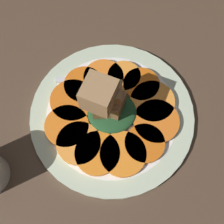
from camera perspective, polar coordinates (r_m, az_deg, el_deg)
The scene contains 16 objects.
table_slab at distance 56.23cm, azimuth 0.00°, elevation -1.16°, with size 120.00×120.00×2.00cm, color #4C3828.
plate at distance 54.81cm, azimuth 0.00°, elevation -0.61°, with size 28.73×28.73×1.05cm.
carrot_slice_0 at distance 56.33cm, azimuth -5.17°, elevation 4.96°, with size 7.12×7.12×0.84cm, color orange.
carrot_slice_1 at distance 55.24cm, azimuth -7.21°, elevation 2.12°, with size 7.92×7.92×0.84cm, color orange.
carrot_slice_2 at distance 53.62cm, azimuth -8.26°, elevation -2.58°, with size 7.59×7.59×0.84cm, color orange.
carrot_slice_3 at distance 52.46cm, azimuth -6.12°, elevation -5.67°, with size 7.48×7.48×0.84cm, color orange.
carrot_slice_4 at distance 51.78cm, azimuth -2.69°, elevation -7.54°, with size 7.52×7.52×0.84cm, color orange.
carrot_slice_5 at distance 51.72cm, azimuth 2.04°, elevation -7.67°, with size 7.73×7.73×0.84cm, color orange.
carrot_slice_6 at distance 52.44cm, azimuth 6.00°, elevation -5.72°, with size 6.76×6.76×0.84cm, color #D76215.
carrot_slice_7 at distance 53.89cm, azimuth 8.09°, elevation -1.69°, with size 7.94×7.94×0.84cm, color orange.
carrot_slice_8 at distance 55.19cm, azimuth 7.40°, elevation 1.93°, with size 7.84×7.84×0.84cm, color orange.
carrot_slice_9 at distance 56.38cm, azimuth 5.36°, elevation 5.02°, with size 6.54×6.54×0.84cm, color #D45F12.
carrot_slice_10 at distance 56.96cm, azimuth 2.23°, elevation 6.57°, with size 6.02×6.02×0.84cm, color orange.
carrot_slice_11 at distance 56.78cm, azimuth -1.54°, elevation 6.28°, with size 7.30×7.30×0.84cm, color orange.
center_pile at distance 50.18cm, azimuth -0.92°, elevation 1.73°, with size 9.39×7.63×11.02cm.
fork at distance 56.80cm, azimuth -1.22°, elevation 5.86°, with size 17.14×3.83×0.40cm.
Camera 1 is at (2.35, 19.49, 53.69)cm, focal length 50.00 mm.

